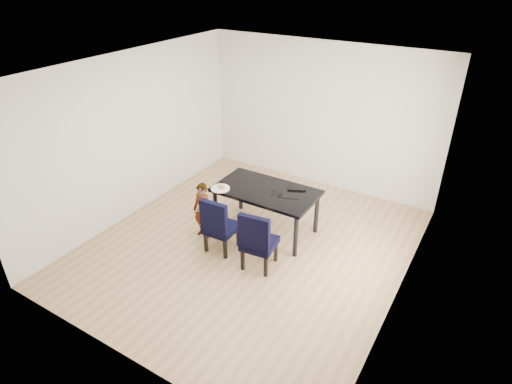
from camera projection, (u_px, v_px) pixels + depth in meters
The scene contains 14 objects.
floor at pixel (249, 245), 6.64m from camera, with size 4.50×5.00×0.01m, color tan.
ceiling at pixel (248, 69), 5.32m from camera, with size 4.50×5.00×0.01m, color white.
wall_back at pixel (321, 116), 7.86m from camera, with size 4.50×0.01×2.70m, color silver.
wall_front at pixel (111, 263), 4.11m from camera, with size 4.50×0.01×2.70m, color silver.
wall_left at pixel (132, 136), 7.00m from camera, with size 0.01×5.00×2.70m, color silver.
wall_right at pixel (413, 210), 4.96m from camera, with size 0.01×5.00×2.70m, color silver.
dining_table at pixel (266, 210), 6.83m from camera, with size 1.60×0.90×0.75m, color black.
chair_left at pixel (221, 223), 6.35m from camera, with size 0.44×0.45×0.91m, color black.
chair_right at pixel (260, 238), 5.99m from camera, with size 0.45×0.47×0.94m, color black.
child at pixel (203, 211), 6.64m from camera, with size 0.34×0.22×0.93m, color red.
plate at pixel (220, 188), 6.66m from camera, with size 0.30×0.30×0.02m, color white.
sandwich at pixel (221, 186), 6.64m from camera, with size 0.15×0.07×0.06m, color #B69A41.
laptop at pixel (297, 188), 6.68m from camera, with size 0.29×0.19×0.02m, color black.
cable_tangle at pixel (276, 196), 6.48m from camera, with size 0.16×0.16×0.01m, color black.
Camera 1 is at (2.89, -4.57, 3.94)m, focal length 30.00 mm.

